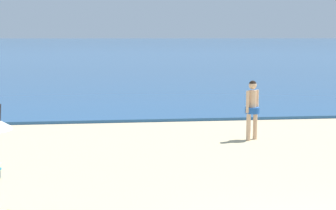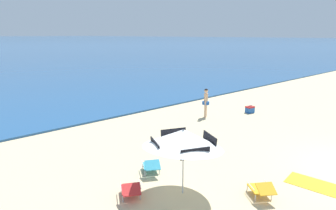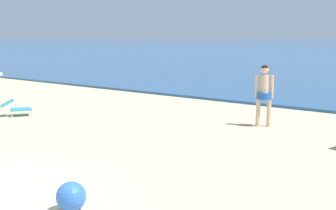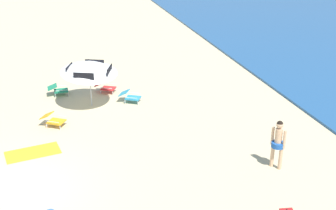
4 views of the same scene
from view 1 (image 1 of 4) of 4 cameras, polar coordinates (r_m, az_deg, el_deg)
ocean_water at (r=416.67m, az=-6.66°, el=7.26°), size 800.00×800.00×0.10m
person_standing_near_shore at (r=14.12m, az=9.46°, el=-0.08°), size 0.42×0.40×1.65m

